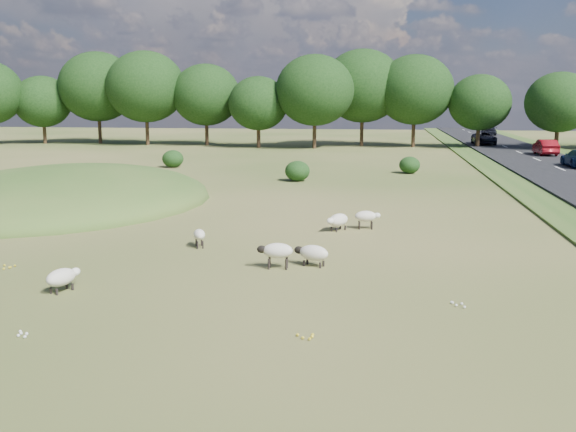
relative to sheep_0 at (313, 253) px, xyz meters
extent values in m
plane|color=#2E4E18|center=(-3.49, 20.15, -0.48)|extent=(160.00, 160.00, 0.00)
ellipsoid|color=#33561E|center=(-15.49, 12.15, -0.48)|extent=(16.00, 20.00, 4.00)
cube|color=black|center=(16.51, 30.15, -0.35)|extent=(8.00, 150.00, 0.25)
cylinder|color=black|center=(-41.11, 56.38, 1.08)|extent=(0.44, 0.44, 3.12)
ellipsoid|color=black|center=(-41.11, 56.38, 4.90)|extent=(7.28, 7.28, 6.55)
cylinder|color=black|center=(-34.03, 57.50, 1.63)|extent=(0.44, 0.44, 4.21)
ellipsoid|color=black|center=(-34.03, 57.50, 6.77)|extent=(9.83, 9.83, 8.84)
cylinder|color=black|center=(-26.92, 55.70, 1.61)|extent=(0.44, 0.44, 4.18)
ellipsoid|color=black|center=(-26.92, 55.70, 6.72)|extent=(9.75, 9.75, 8.78)
cylinder|color=black|center=(-19.43, 56.40, 1.32)|extent=(0.44, 0.44, 3.61)
ellipsoid|color=black|center=(-19.43, 56.40, 5.73)|extent=(8.41, 8.41, 7.57)
cylinder|color=black|center=(-12.31, 53.58, 1.03)|extent=(0.44, 0.44, 3.02)
ellipsoid|color=black|center=(-12.31, 53.58, 4.72)|extent=(7.04, 7.04, 6.34)
cylinder|color=black|center=(-5.57, 53.13, 1.47)|extent=(0.44, 0.44, 3.90)
ellipsoid|color=black|center=(-5.57, 53.13, 6.23)|extent=(9.09, 9.09, 8.18)
cylinder|color=black|center=(-0.24, 58.05, 1.63)|extent=(0.44, 0.44, 4.22)
ellipsoid|color=black|center=(-0.24, 58.05, 6.79)|extent=(9.85, 9.85, 8.86)
cylinder|color=black|center=(5.96, 57.10, 1.49)|extent=(0.44, 0.44, 3.94)
ellipsoid|color=black|center=(5.96, 57.10, 6.31)|extent=(9.20, 9.20, 8.28)
cylinder|color=black|center=(13.38, 56.16, 1.07)|extent=(0.44, 0.44, 3.09)
ellipsoid|color=black|center=(13.38, 56.16, 4.84)|extent=(7.20, 7.20, 6.48)
cylinder|color=black|center=(21.28, 52.61, 1.08)|extent=(0.44, 0.44, 3.12)
ellipsoid|color=black|center=(21.28, 52.61, 4.90)|extent=(7.29, 7.29, 6.56)
ellipsoid|color=black|center=(-3.61, 23.17, 0.25)|extent=(1.77, 1.77, 1.45)
ellipsoid|color=black|center=(4.47, 29.14, 0.19)|extent=(1.63, 1.63, 1.33)
ellipsoid|color=black|center=(-15.32, 30.69, 0.26)|extent=(1.81, 1.81, 1.48)
ellipsoid|color=beige|center=(0.04, -0.01, 0.00)|extent=(1.22, 0.91, 0.56)
ellipsoid|color=black|center=(-0.51, 0.19, 0.04)|extent=(0.42, 0.37, 0.28)
cylinder|color=black|center=(-0.31, -0.03, -0.38)|extent=(0.08, 0.08, 0.20)
cylinder|color=black|center=(-0.21, 0.22, -0.38)|extent=(0.08, 0.08, 0.20)
cylinder|color=black|center=(0.29, -0.25, -0.38)|extent=(0.08, 0.08, 0.20)
cylinder|color=black|center=(0.38, 0.01, -0.38)|extent=(0.08, 0.08, 0.20)
ellipsoid|color=beige|center=(1.66, 6.81, 0.12)|extent=(1.02, 0.64, 0.49)
ellipsoid|color=silver|center=(2.17, 6.88, 0.15)|extent=(0.34, 0.27, 0.25)
cylinder|color=black|center=(1.92, 6.96, -0.30)|extent=(0.07, 0.07, 0.35)
cylinder|color=black|center=(1.95, 6.73, -0.30)|extent=(0.07, 0.07, 0.35)
cylinder|color=black|center=(1.37, 6.89, -0.30)|extent=(0.07, 0.07, 0.35)
cylinder|color=black|center=(1.40, 6.65, -0.30)|extent=(0.07, 0.07, 0.35)
ellipsoid|color=beige|center=(-1.16, -0.52, 0.17)|extent=(1.07, 0.61, 0.53)
ellipsoid|color=black|center=(-1.72, -0.56, 0.20)|extent=(0.35, 0.27, 0.27)
cylinder|color=black|center=(-1.45, -0.67, -0.29)|extent=(0.08, 0.08, 0.38)
cylinder|color=black|center=(-1.47, -0.41, -0.29)|extent=(0.08, 0.08, 0.38)
cylinder|color=black|center=(-0.85, -0.64, -0.29)|extent=(0.08, 0.08, 0.38)
cylinder|color=black|center=(-0.86, -0.38, -0.29)|extent=(0.08, 0.08, 0.38)
ellipsoid|color=beige|center=(-7.27, -4.16, -0.02)|extent=(0.89, 1.17, 0.53)
ellipsoid|color=silver|center=(-7.06, -3.64, 0.02)|extent=(0.36, 0.41, 0.27)
cylinder|color=black|center=(-7.28, -3.83, -0.38)|extent=(0.08, 0.08, 0.19)
cylinder|color=black|center=(-7.04, -3.92, -0.38)|extent=(0.08, 0.08, 0.19)
cylinder|color=black|center=(-7.50, -4.39, -0.38)|extent=(0.08, 0.08, 0.19)
cylinder|color=black|center=(-7.26, -4.49, -0.38)|extent=(0.08, 0.08, 0.19)
ellipsoid|color=beige|center=(-4.76, 2.21, 0.04)|extent=(0.73, 0.94, 0.43)
ellipsoid|color=black|center=(-4.93, 2.62, 0.07)|extent=(0.29, 0.33, 0.22)
cylinder|color=black|center=(-4.95, 2.39, -0.33)|extent=(0.06, 0.06, 0.30)
cylinder|color=black|center=(-4.75, 2.47, -0.33)|extent=(0.06, 0.06, 0.30)
cylinder|color=black|center=(-4.76, 1.94, -0.33)|extent=(0.06, 0.06, 0.30)
cylinder|color=black|center=(-4.57, 2.02, -0.33)|extent=(0.06, 0.06, 0.30)
ellipsoid|color=beige|center=(0.48, 6.27, 0.01)|extent=(1.10, 1.24, 0.56)
ellipsoid|color=silver|center=(0.15, 5.77, 0.05)|extent=(0.42, 0.45, 0.28)
cylinder|color=black|center=(0.41, 5.92, -0.38)|extent=(0.08, 0.08, 0.21)
cylinder|color=black|center=(0.18, 6.07, -0.38)|extent=(0.08, 0.08, 0.21)
cylinder|color=black|center=(0.77, 6.46, -0.38)|extent=(0.08, 0.08, 0.21)
cylinder|color=black|center=(0.54, 6.61, -0.38)|extent=(0.08, 0.08, 0.21)
imported|color=black|center=(18.41, 80.31, 0.42)|extent=(1.82, 4.49, 1.30)
imported|color=black|center=(14.61, 59.67, 0.53)|extent=(2.51, 5.44, 1.51)
imported|color=maroon|center=(18.41, 45.19, 0.54)|extent=(1.63, 4.67, 1.54)
camera|label=1|loc=(2.33, -21.81, 5.37)|focal=40.00mm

